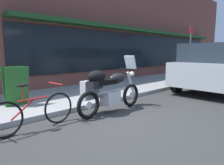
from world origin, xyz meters
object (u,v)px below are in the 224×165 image
at_px(parked_minivan, 220,67).
at_px(touring_motorcycle, 107,89).
at_px(parked_bicycle, 34,112).
at_px(sandwich_board_sign, 16,86).
at_px(parking_sign_pole, 190,48).

bearing_deg(parked_minivan, touring_motorcycle, 170.00).
height_order(parked_bicycle, sandwich_board_sign, sandwich_board_sign).
distance_m(touring_motorcycle, parking_sign_pole, 7.44).
height_order(parked_bicycle, parked_minivan, parked_minivan).
distance_m(parked_minivan, sandwich_board_sign, 7.10).
xyz_separation_m(touring_motorcycle, sandwich_board_sign, (-1.48, 1.82, 0.02)).
relative_size(parked_bicycle, parking_sign_pole, 0.63).
bearing_deg(parked_bicycle, sandwich_board_sign, 80.53).
bearing_deg(touring_motorcycle, parked_bicycle, 175.51).
height_order(touring_motorcycle, parked_bicycle, touring_motorcycle).
bearing_deg(sandwich_board_sign, touring_motorcycle, -50.85).
bearing_deg(sandwich_board_sign, parking_sign_pole, -3.25).
xyz_separation_m(sandwich_board_sign, parking_sign_pole, (8.72, -0.50, 1.08)).
height_order(touring_motorcycle, parking_sign_pole, parking_sign_pole).
relative_size(touring_motorcycle, parking_sign_pole, 0.79).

